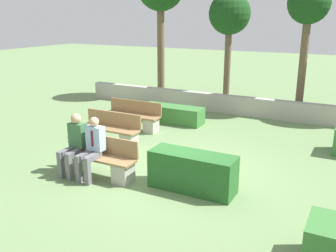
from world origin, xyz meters
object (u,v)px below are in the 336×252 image
Objects in this scene: person_seated_man at (92,145)px; tree_center_right at (309,8)px; person_seated_woman at (74,141)px; tree_center_left at (229,16)px; bench_left_side at (110,132)px; bench_right_side at (132,118)px; bench_front at (99,161)px.

person_seated_man is 8.96m from tree_center_right.
person_seated_man is at bearing -0.31° from person_seated_woman.
person_seated_woman is at bearing -94.59° from tree_center_left.
bench_left_side is 0.95× the size of bench_right_side.
tree_center_left is (0.15, 8.21, 2.66)m from person_seated_man.
tree_center_left is (1.17, 6.21, 3.08)m from bench_left_side.
bench_front is 8.97m from tree_center_right.
tree_center_left reaches higher than bench_front.
person_seated_man is at bearing -91.07° from tree_center_left.
bench_left_side is at bearing -124.38° from tree_center_right.
person_seated_woman is at bearing -70.18° from bench_left_side.
bench_left_side is 0.39× the size of tree_center_right.
tree_center_right is at bearing 69.08° from person_seated_man.
tree_center_right is (2.87, -0.30, 0.26)m from tree_center_left.
tree_center_left is 0.94× the size of tree_center_right.
bench_right_side is 0.41× the size of tree_center_right.
tree_center_right is (2.97, 7.77, 3.35)m from bench_front.
person_seated_man reaches higher than bench_front.
person_seated_man is 0.99× the size of person_seated_woman.
tree_center_right reaches higher than person_seated_woman.
tree_center_right reaches higher than bench_front.
person_seated_man is at bearing -57.62° from bench_left_side.
tree_center_left reaches higher than bench_left_side.
bench_right_side is at bearing -134.37° from tree_center_right.
bench_front and bench_right_side have the same top height.
bench_front is 0.96× the size of bench_right_side.
bench_left_side is at bearing -100.70° from tree_center_left.
person_seated_man is (1.27, -3.51, 0.41)m from bench_right_side.
person_seated_man is at bearing -110.21° from bench_front.
bench_front is 1.01× the size of bench_left_side.
bench_right_side is 3.62m from person_seated_woman.
person_seated_woman reaches higher than person_seated_man.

